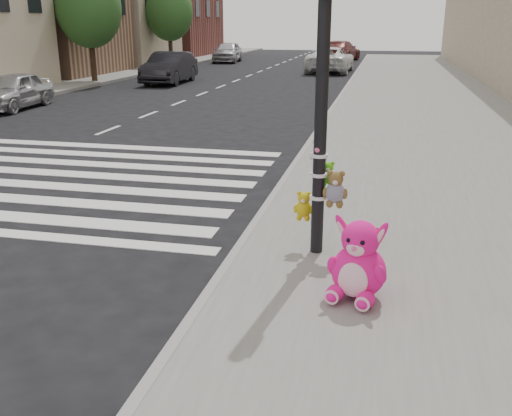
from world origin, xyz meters
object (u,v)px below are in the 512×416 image
(car_silver_far, at_px, (12,91))
(car_white_near, at_px, (330,60))
(signal_pole, at_px, (322,133))
(red_teddy, at_px, (379,234))
(car_dark_far, at_px, (169,68))
(pink_bunny, at_px, (358,265))

(car_silver_far, distance_m, car_white_near, 20.62)
(signal_pole, relative_size, car_silver_far, 1.04)
(red_teddy, bearing_deg, car_dark_far, 109.44)
(signal_pole, height_order, car_dark_far, signal_pole)
(signal_pole, xyz_separation_m, car_white_near, (-2.73, 29.62, -0.96))
(car_white_near, bearing_deg, car_silver_far, 63.74)
(signal_pole, relative_size, car_dark_far, 0.84)
(pink_bunny, bearing_deg, red_teddy, 98.39)
(pink_bunny, bearing_deg, car_dark_far, 130.37)
(car_white_near, bearing_deg, car_dark_far, 50.76)
(car_dark_far, height_order, car_white_near, car_dark_far)
(pink_bunny, relative_size, car_dark_far, 0.20)
(signal_pole, relative_size, car_white_near, 0.72)
(pink_bunny, height_order, car_silver_far, car_silver_far)
(red_teddy, distance_m, car_white_near, 29.24)
(red_teddy, bearing_deg, car_silver_far, 132.18)
(red_teddy, height_order, car_dark_far, car_dark_far)
(car_silver_far, bearing_deg, red_teddy, -43.88)
(car_white_near, bearing_deg, red_teddy, 98.67)
(signal_pole, bearing_deg, car_dark_far, 115.55)
(red_teddy, xyz_separation_m, car_silver_far, (-13.20, 10.83, 0.43))
(signal_pole, distance_m, car_white_near, 29.76)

